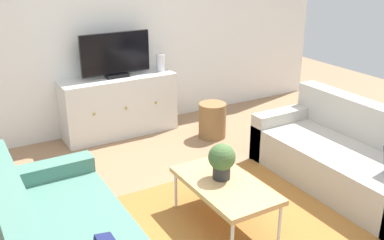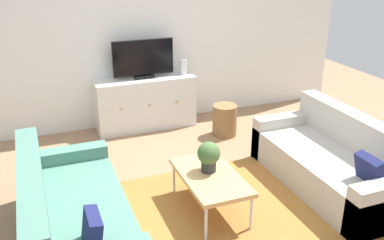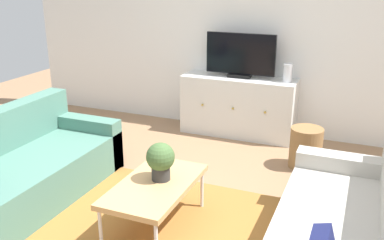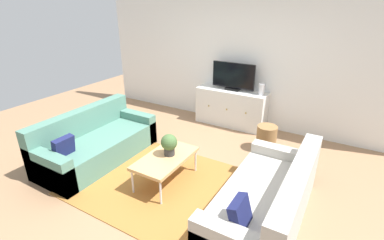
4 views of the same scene
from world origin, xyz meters
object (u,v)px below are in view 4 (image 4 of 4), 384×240
object	(u,v)px
couch_left_side	(94,143)
couch_right_side	(270,203)
flat_screen_tv	(233,77)
glass_vase	(262,89)
coffee_table	(165,159)
tv_console	(231,108)
wicker_basket	(266,138)
potted_plant	(169,144)

from	to	relation	value
couch_left_side	couch_right_side	bearing A→B (deg)	0.00
flat_screen_tv	glass_vase	distance (m)	0.61
coffee_table	glass_vase	size ratio (longest dim) A/B	4.46
couch_right_side	tv_console	distance (m)	2.81
couch_right_side	flat_screen_tv	xyz separation A→B (m)	(-1.51, 2.39, 0.75)
flat_screen_tv	glass_vase	xyz separation A→B (m)	(0.59, -0.02, -0.16)
couch_left_side	wicker_basket	xyz separation A→B (m)	(2.32, 1.69, -0.04)
coffee_table	glass_vase	xyz separation A→B (m)	(0.58, 2.33, 0.48)
couch_right_side	flat_screen_tv	world-z (taller)	flat_screen_tv
couch_right_side	wicker_basket	world-z (taller)	couch_right_side
coffee_table	tv_console	distance (m)	2.33
coffee_table	potted_plant	world-z (taller)	potted_plant
couch_left_side	flat_screen_tv	world-z (taller)	flat_screen_tv
potted_plant	wicker_basket	size ratio (longest dim) A/B	0.71
flat_screen_tv	glass_vase	size ratio (longest dim) A/B	4.02
coffee_table	glass_vase	distance (m)	2.45
couch_right_side	potted_plant	bearing A→B (deg)	175.29
coffee_table	potted_plant	distance (m)	0.22
glass_vase	wicker_basket	distance (m)	1.00
couch_left_side	coffee_table	bearing A→B (deg)	1.80
couch_left_side	potted_plant	size ratio (longest dim) A/B	6.15
couch_left_side	tv_console	bearing A→B (deg)	60.04
wicker_basket	glass_vase	bearing A→B (deg)	118.06
couch_right_side	potted_plant	world-z (taller)	couch_right_side
tv_console	flat_screen_tv	distance (m)	0.64
couch_left_side	flat_screen_tv	distance (m)	2.86
glass_vase	potted_plant	bearing A→B (deg)	-103.95
couch_left_side	coffee_table	size ratio (longest dim) A/B	1.99
couch_right_side	glass_vase	world-z (taller)	glass_vase
coffee_table	potted_plant	xyz separation A→B (m)	(0.02, 0.08, 0.20)
glass_vase	flat_screen_tv	bearing A→B (deg)	178.06
potted_plant	tv_console	xyz separation A→B (m)	(-0.03, 2.25, -0.20)
couch_left_side	glass_vase	xyz separation A→B (m)	(1.96, 2.37, 0.59)
coffee_table	wicker_basket	distance (m)	1.90
glass_vase	couch_left_side	bearing A→B (deg)	-129.53
potted_plant	flat_screen_tv	size ratio (longest dim) A/B	0.36
couch_right_side	glass_vase	xyz separation A→B (m)	(-0.92, 2.37, 0.59)
potted_plant	glass_vase	world-z (taller)	glass_vase
couch_left_side	couch_right_side	world-z (taller)	same
tv_console	wicker_basket	distance (m)	1.18
glass_vase	wicker_basket	world-z (taller)	glass_vase
potted_plant	flat_screen_tv	world-z (taller)	flat_screen_tv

